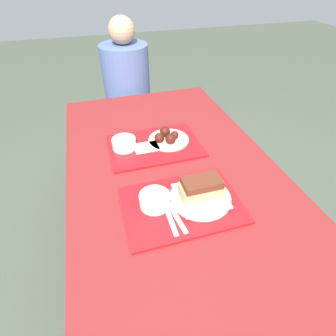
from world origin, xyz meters
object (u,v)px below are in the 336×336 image
object	(u,v)px
wings_plate_far	(167,137)
bowl_coleslaw_near	(155,199)
tray_far	(155,146)
bowl_coleslaw_far	(124,143)
tray_near	(182,205)
person_seated_across	(127,80)
brisket_sandwich_plate	(201,192)

from	to	relation	value
wings_plate_far	bowl_coleslaw_near	bearing A→B (deg)	-112.74
tray_far	bowl_coleslaw_far	xyz separation A→B (m)	(-0.14, 0.02, 0.03)
tray_near	bowl_coleslaw_far	xyz separation A→B (m)	(-0.14, 0.42, 0.03)
tray_far	wings_plate_far	distance (m)	0.07
bowl_coleslaw_far	person_seated_across	xyz separation A→B (m)	(0.15, 0.82, -0.02)
person_seated_across	bowl_coleslaw_near	bearing A→B (deg)	-94.77
bowl_coleslaw_near	bowl_coleslaw_far	xyz separation A→B (m)	(-0.05, 0.39, 0.00)
tray_near	brisket_sandwich_plate	xyz separation A→B (m)	(0.07, 0.01, 0.04)
bowl_coleslaw_near	person_seated_across	xyz separation A→B (m)	(0.10, 1.21, -0.02)
tray_near	bowl_coleslaw_far	distance (m)	0.44
bowl_coleslaw_near	tray_far	bearing A→B (deg)	75.63
bowl_coleslaw_far	tray_near	bearing A→B (deg)	-70.89
tray_near	bowl_coleslaw_far	size ratio (longest dim) A/B	3.88
person_seated_across	tray_near	bearing A→B (deg)	-90.18
tray_near	brisket_sandwich_plate	world-z (taller)	brisket_sandwich_plate
tray_near	wings_plate_far	world-z (taller)	wings_plate_far
bowl_coleslaw_near	brisket_sandwich_plate	bearing A→B (deg)	-5.63
tray_far	person_seated_across	size ratio (longest dim) A/B	0.61
person_seated_across	brisket_sandwich_plate	bearing A→B (deg)	-86.70
bowl_coleslaw_near	wings_plate_far	bearing A→B (deg)	67.26
bowl_coleslaw_near	bowl_coleslaw_far	world-z (taller)	same
tray_near	bowl_coleslaw_near	world-z (taller)	bowl_coleslaw_near
brisket_sandwich_plate	bowl_coleslaw_far	size ratio (longest dim) A/B	2.05
bowl_coleslaw_far	wings_plate_far	world-z (taller)	wings_plate_far
wings_plate_far	bowl_coleslaw_far	bearing A→B (deg)	179.48
brisket_sandwich_plate	person_seated_across	xyz separation A→B (m)	(-0.07, 1.23, -0.03)
bowl_coleslaw_near	wings_plate_far	size ratio (longest dim) A/B	0.56
tray_far	bowl_coleslaw_far	world-z (taller)	bowl_coleslaw_far
tray_far	brisket_sandwich_plate	distance (m)	0.40
brisket_sandwich_plate	bowl_coleslaw_far	world-z (taller)	brisket_sandwich_plate
bowl_coleslaw_far	wings_plate_far	size ratio (longest dim) A/B	0.56
tray_near	person_seated_across	size ratio (longest dim) A/B	0.61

